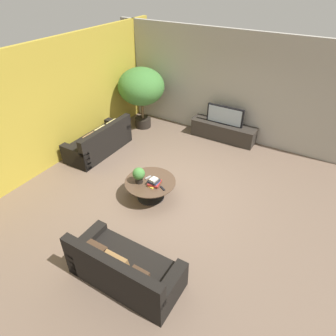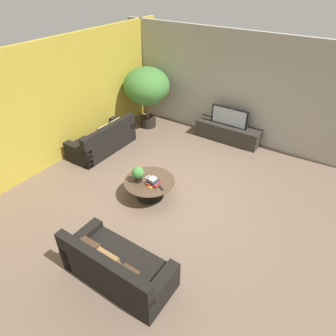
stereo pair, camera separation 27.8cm
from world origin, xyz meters
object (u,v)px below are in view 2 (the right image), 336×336
(coffee_table, at_px, (150,185))
(potted_plant_tabletop, at_px, (138,174))
(media_console, at_px, (227,132))
(couch_by_wall, at_px, (103,141))
(television, at_px, (229,117))
(potted_palm_tall, at_px, (147,87))
(couch_near_entry, at_px, (117,267))

(coffee_table, relative_size, potted_plant_tabletop, 3.07)
(media_console, xyz_separation_m, couch_by_wall, (-2.65, -2.43, 0.03))
(coffee_table, height_order, couch_by_wall, couch_by_wall)
(television, xyz_separation_m, potted_palm_tall, (-2.51, -0.55, 0.53))
(television, bearing_deg, potted_palm_tall, -167.67)
(potted_plant_tabletop, bearing_deg, couch_by_wall, 153.20)
(couch_by_wall, relative_size, potted_plant_tabletop, 5.31)
(couch_near_entry, bearing_deg, television, -85.00)
(media_console, relative_size, coffee_table, 1.72)
(couch_by_wall, distance_m, potted_plant_tabletop, 2.38)
(couch_by_wall, distance_m, potted_palm_tall, 2.13)
(media_console, xyz_separation_m, television, (0.00, -0.00, 0.50))
(couch_by_wall, distance_m, couch_near_entry, 4.28)
(coffee_table, relative_size, couch_by_wall, 0.58)
(couch_by_wall, bearing_deg, media_console, 132.54)
(media_console, height_order, couch_by_wall, couch_by_wall)
(couch_by_wall, bearing_deg, potted_palm_tall, 175.69)
(media_console, height_order, coffee_table, media_console)
(couch_near_entry, height_order, potted_plant_tabletop, couch_near_entry)
(coffee_table, bearing_deg, potted_palm_tall, 127.52)
(coffee_table, bearing_deg, potted_plant_tabletop, -141.83)
(television, bearing_deg, coffee_table, -96.15)
(couch_near_entry, distance_m, potted_palm_tall, 5.74)
(potted_palm_tall, bearing_deg, television, 12.33)
(potted_palm_tall, bearing_deg, couch_by_wall, -94.31)
(television, height_order, coffee_table, television)
(coffee_table, bearing_deg, television, 83.85)
(media_console, xyz_separation_m, potted_plant_tabletop, (-0.55, -3.49, 0.39))
(television, xyz_separation_m, potted_plant_tabletop, (-0.55, -3.49, -0.11))
(media_console, height_order, couch_near_entry, couch_near_entry)
(couch_by_wall, bearing_deg, coffee_table, 68.21)
(coffee_table, relative_size, potted_palm_tall, 0.60)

